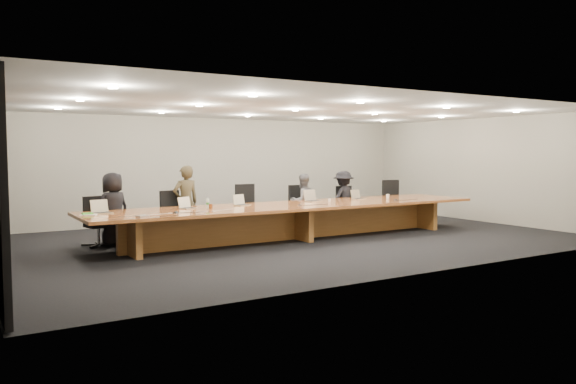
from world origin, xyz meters
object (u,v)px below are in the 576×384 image
paper_cup_far (388,196)px  av_box (142,216)px  laptop_c (242,200)px  laptop_d (313,195)px  person_d (343,198)px  chair_far_left (98,221)px  chair_left (175,215)px  person_a (113,209)px  water_bottle (208,203)px  person_c (303,202)px  paper_cup_near (330,200)px  chair_right (347,205)px  chair_far_right (394,200)px  mic_right (396,200)px  mic_center (300,205)px  chair_mid_right (302,207)px  laptop_a (102,206)px  laptop_e (359,194)px  conference_table (295,215)px  laptop_b (188,203)px  chair_mid_left (250,208)px  mic_left (176,212)px  person_b (186,202)px  amber_mug (211,206)px

paper_cup_far → av_box: 6.37m
laptop_c → laptop_d: size_ratio=0.87×
person_d → av_box: bearing=10.3°
chair_far_left → chair_left: (1.59, -0.00, 0.03)m
chair_left → person_a: 1.33m
paper_cup_far → water_bottle: bearing=-179.7°
person_c → paper_cup_near: bearing=91.9°
chair_right → person_d: bearing=-167.0°
chair_far_right → mic_right: bearing=-115.0°
laptop_d → mic_center: 1.05m
mic_right → person_a: bearing=166.1°
laptop_c → laptop_d: 1.82m
chair_mid_right → mic_center: size_ratio=10.55×
laptop_c → paper_cup_far: laptop_c is taller
laptop_a → av_box: laptop_a is taller
chair_left → laptop_e: chair_left is taller
conference_table → chair_left: 2.58m
chair_mid_right → person_a: bearing=174.7°
laptop_b → paper_cup_near: bearing=-26.9°
person_c → laptop_a: 5.00m
chair_mid_left → laptop_e: (2.50, -0.88, 0.29)m
mic_right → av_box: bearing=-178.0°
mic_left → person_d: bearing=17.6°
chair_mid_right → mic_center: bearing=-130.6°
chair_far_left → av_box: 1.85m
person_b → av_box: size_ratio=8.20×
conference_table → chair_mid_left: (-0.47, 1.24, 0.06)m
chair_right → laptop_c: size_ratio=3.36×
conference_table → laptop_d: bearing=27.8°
chair_far_right → chair_mid_right: bearing=-164.1°
amber_mug → av_box: bearing=-155.7°
person_b → chair_mid_right: bearing=175.4°
person_a → paper_cup_far: person_a is taller
laptop_b → amber_mug: 0.46m
person_c → laptop_a: (-4.93, -0.83, 0.20)m
person_c → mic_right: (1.61, -1.53, 0.09)m
chair_right → laptop_a: size_ratio=3.08×
laptop_c → paper_cup_far: bearing=-19.9°
person_b → mic_center: (1.95, -1.54, -0.03)m
person_c → mic_right: size_ratio=10.64×
person_c → laptop_b: size_ratio=4.44×
chair_far_left → laptop_d: bearing=-23.1°
conference_table → laptop_c: (-1.09, 0.38, 0.35)m
laptop_b → amber_mug: (0.39, -0.22, -0.07)m
conference_table → laptop_e: (2.03, 0.36, 0.35)m
chair_right → laptop_a: (-6.36, -0.95, 0.37)m
amber_mug → chair_right: bearing=14.9°
laptop_a → laptop_d: size_ratio=0.95×
chair_far_right → mic_right: (-1.38, -1.57, 0.19)m
chair_mid_left → amber_mug: chair_mid_left is taller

